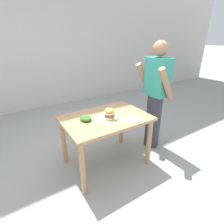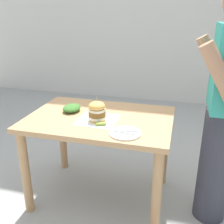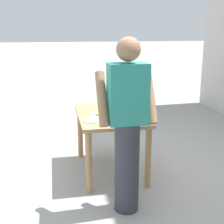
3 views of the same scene
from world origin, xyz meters
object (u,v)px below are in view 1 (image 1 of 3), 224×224
object	(u,v)px
side_plate_with_forks	(133,119)
diner_across_table	(155,96)
parked_car_mid_block	(140,53)
pickle_spear	(117,120)
sandwich	(110,114)
patio_table	(106,125)
side_salad	(86,118)

from	to	relation	value
side_plate_with_forks	diner_across_table	world-z (taller)	diner_across_table
parked_car_mid_block	pickle_spear	bearing A→B (deg)	-42.61
sandwich	diner_across_table	world-z (taller)	diner_across_table
pickle_spear	side_plate_with_forks	distance (m)	0.21
patio_table	diner_across_table	xyz separation A→B (m)	(0.01, 0.89, 0.26)
diner_across_table	sandwich	bearing A→B (deg)	-84.78
side_plate_with_forks	side_salad	xyz separation A→B (m)	(-0.31, -0.52, 0.02)
side_salad	diner_across_table	distance (m)	1.16
patio_table	diner_across_table	bearing A→B (deg)	89.57
sandwich	diner_across_table	distance (m)	0.89
sandwich	diner_across_table	xyz separation A→B (m)	(-0.08, 0.89, 0.06)
side_plate_with_forks	side_salad	bearing A→B (deg)	-120.66
patio_table	side_salad	xyz separation A→B (m)	(-0.06, -0.26, 0.15)
sandwich	parked_car_mid_block	size ratio (longest dim) A/B	0.04
pickle_spear	side_salad	xyz separation A→B (m)	(-0.23, -0.33, 0.01)
diner_across_table	parked_car_mid_block	world-z (taller)	diner_across_table
sandwich	side_salad	world-z (taller)	sandwich
patio_table	side_plate_with_forks	bearing A→B (deg)	45.86
patio_table	sandwich	xyz separation A→B (m)	(0.09, 0.01, 0.20)
pickle_spear	diner_across_table	distance (m)	0.85
side_salad	pickle_spear	bearing A→B (deg)	55.16
side_salad	parked_car_mid_block	bearing A→B (deg)	135.27
parked_car_mid_block	side_salad	bearing A→B (deg)	-44.73
sandwich	pickle_spear	size ratio (longest dim) A/B	2.63
side_plate_with_forks	parked_car_mid_block	world-z (taller)	parked_car_mid_block
patio_table	sandwich	size ratio (longest dim) A/B	6.04
side_plate_with_forks	diner_across_table	distance (m)	0.69
patio_table	side_plate_with_forks	xyz separation A→B (m)	(0.25, 0.26, 0.13)
pickle_spear	parked_car_mid_block	size ratio (longest dim) A/B	0.02
sandwich	side_salad	distance (m)	0.31
side_salad	parked_car_mid_block	world-z (taller)	parked_car_mid_block
diner_across_table	parked_car_mid_block	xyz separation A→B (m)	(-7.63, 6.34, -0.16)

